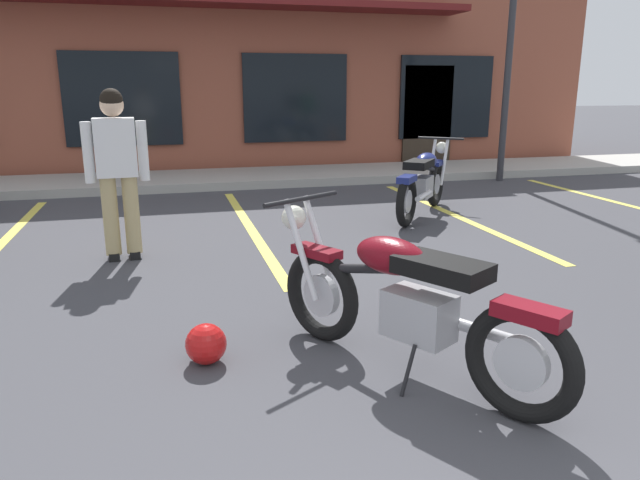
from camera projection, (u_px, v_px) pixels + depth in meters
ground_plane at (315, 329)px, 4.23m from camera, size 80.00×80.00×0.00m
sidewalk_kerb at (221, 179)px, 10.59m from camera, size 22.00×1.80×0.14m
brick_storefront_building at (201, 73)px, 13.87m from camera, size 16.35×6.77×3.94m
painted_stall_lines at (250, 227)px, 7.24m from camera, size 11.22×4.80×0.01m
motorcycle_foreground_classic at (405, 301)px, 3.48m from camera, size 1.32×1.88×0.98m
motorcycle_blue_standard at (423, 181)px, 7.82m from camera, size 1.54×1.75×0.98m
person_by_back_row at (117, 165)px, 5.70m from camera, size 0.61×0.29×1.68m
helmet_on_pavement at (206, 344)px, 3.69m from camera, size 0.26×0.26×0.26m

